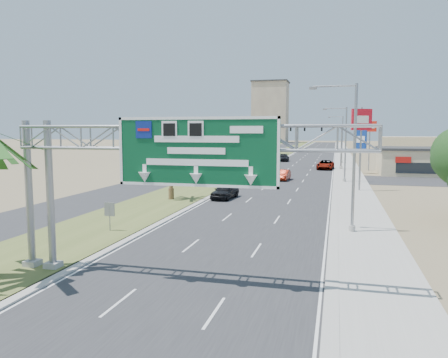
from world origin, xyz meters
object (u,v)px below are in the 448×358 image
car_right_lane (325,165)px  pole_sign_red_near (361,125)px  pole_sign_red_far (370,131)px  sign_gantry (166,150)px  signal_mast (330,142)px  car_mid_lane (283,175)px  car_far (283,158)px  car_left_lane (225,191)px  store_building (439,162)px  pole_sign_blue (360,141)px

car_right_lane → pole_sign_red_near: size_ratio=0.62×
pole_sign_red_near → pole_sign_red_far: 27.42m
sign_gantry → car_right_lane: 61.95m
signal_mast → car_right_lane: size_ratio=1.73×
signal_mast → pole_sign_red_near: 28.73m
car_mid_lane → car_right_lane: size_ratio=0.75×
car_far → pole_sign_red_far: size_ratio=0.64×
signal_mast → car_right_lane: 4.12m
car_left_lane → store_building: bearing=55.7°
pole_sign_red_near → pole_sign_blue: bearing=87.3°
signal_mast → car_left_lane: size_ratio=2.23×
store_building → car_far: size_ratio=3.22×
car_right_lane → car_mid_lane: bearing=-101.6°
store_building → car_mid_lane: bearing=-149.2°
signal_mast → car_right_lane: signal_mast is taller
signal_mast → car_right_lane: (-0.66, -0.57, -4.03)m
store_building → car_right_lane: 18.34m
car_left_lane → pole_sign_blue: bearing=70.3°
store_building → pole_sign_red_near: 26.47m
pole_sign_red_near → car_right_lane: bearing=99.2°
sign_gantry → pole_sign_blue: bearing=78.6°
car_far → sign_gantry: bearing=-88.9°
sign_gantry → store_building: 60.77m
pole_sign_red_near → car_far: bearing=106.9°
car_right_lane → pole_sign_red_far: bearing=0.0°
signal_mast → store_building: size_ratio=0.57×
car_left_lane → car_mid_lane: size_ratio=1.04×
sign_gantry → car_right_lane: size_ratio=2.83×
sign_gantry → pole_sign_red_near: size_ratio=1.75×
car_far → car_right_lane: bearing=-64.7°
car_left_lane → car_far: bearing=96.3°
signal_mast → pole_sign_blue: bearing=-55.4°
car_far → pole_sign_red_far: pole_sign_red_far is taller
signal_mast → pole_sign_blue: (4.84, -7.02, 0.41)m
car_right_lane → pole_sign_blue: (5.50, -6.44, 4.44)m
signal_mast → car_mid_lane: signal_mast is taller
car_left_lane → car_mid_lane: bearing=83.9°
signal_mast → car_far: bearing=119.5°
pole_sign_red_near → car_mid_lane: bearing=138.1°
car_mid_lane → pole_sign_red_far: size_ratio=0.51×
signal_mast → pole_sign_blue: signal_mast is taller
car_far → pole_sign_blue: size_ratio=0.77×
pole_sign_blue → car_mid_lane: bearing=-130.7°
car_left_lane → pole_sign_red_near: 17.79m
store_building → pole_sign_red_near: (-13.00, -22.37, 5.56)m
store_building → pole_sign_blue: bearing=-175.0°
signal_mast → store_building: bearing=-19.5°
sign_gantry → store_building: bearing=67.6°
pole_sign_red_far → car_mid_lane: bearing=-124.3°
sign_gantry → car_far: (-4.14, 80.38, -5.25)m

